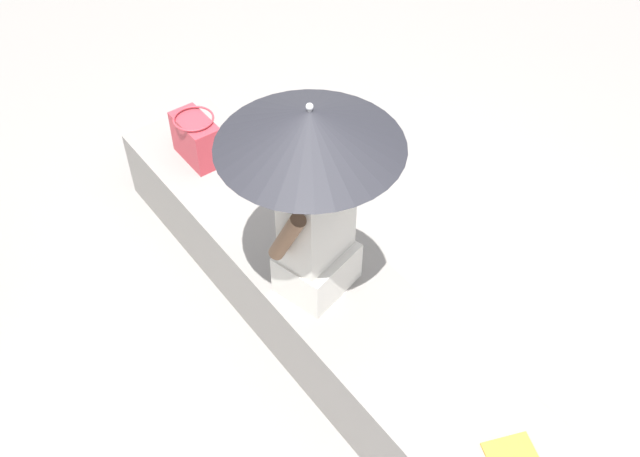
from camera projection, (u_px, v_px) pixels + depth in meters
name	position (u px, v px, depth m)	size (l,w,h in m)	color
ground_plane	(323.00, 329.00, 3.82)	(14.00, 14.00, 0.00)	gray
stone_bench	(323.00, 303.00, 3.66)	(3.16, 0.60, 0.44)	gray
person_seated	(317.00, 227.00, 3.19)	(0.36, 0.50, 0.90)	beige
parasol	(310.00, 129.00, 2.78)	(0.77, 0.77, 1.07)	#B7B7BC
handbag_black	(197.00, 138.00, 4.03)	(0.31, 0.23, 0.28)	#B2333D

